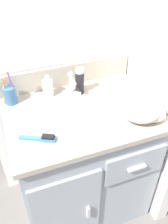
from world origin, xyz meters
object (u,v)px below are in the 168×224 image
at_px(toothbrush_cup, 10,94).
at_px(hairbrush, 42,138).
at_px(soap_dispenser, 48,87).
at_px(hand_towel, 143,108).
at_px(shaving_cream_can, 80,81).

xyz_separation_m(toothbrush_cup, hairbrush, (0.09, -0.33, -0.04)).
bearing_deg(hairbrush, soap_dispenser, 97.39).
relative_size(toothbrush_cup, hand_towel, 0.89).
xyz_separation_m(toothbrush_cup, hand_towel, (0.59, -0.35, -0.00)).
xyz_separation_m(soap_dispenser, shaving_cream_can, (0.17, -0.04, 0.02)).
xyz_separation_m(soap_dispenser, hand_towel, (0.39, -0.34, 0.00)).
height_order(hairbrush, hand_towel, hand_towel).
relative_size(hairbrush, hand_towel, 0.73).
relative_size(toothbrush_cup, shaving_cream_can, 1.31).
distance_m(shaving_cream_can, hairbrush, 0.41).
height_order(toothbrush_cup, hand_towel, toothbrush_cup).
relative_size(soap_dispenser, hand_towel, 0.58).
bearing_deg(hand_towel, soap_dispenser, 138.89).
distance_m(toothbrush_cup, shaving_cream_can, 0.38).
bearing_deg(hairbrush, toothbrush_cup, 131.48).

